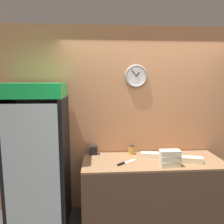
{
  "coord_description": "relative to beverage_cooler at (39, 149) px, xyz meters",
  "views": [
    {
      "loc": [
        -0.74,
        -1.87,
        1.96
      ],
      "look_at": [
        -0.54,
        0.98,
        1.53
      ],
      "focal_mm": 35.0,
      "sensor_mm": 36.0,
      "label": 1
    }
  ],
  "objects": [
    {
      "name": "sandwich_stack_middle",
      "position": [
        1.68,
        -0.32,
        -0.06
      ],
      "size": [
        0.26,
        0.12,
        0.07
      ],
      "color": "beige",
      "rests_on": "sandwich_stack_bottom"
    },
    {
      "name": "napkin_dispenser",
      "position": [
        0.73,
        0.19,
        -0.1
      ],
      "size": [
        0.11,
        0.09,
        0.12
      ],
      "color": "black",
      "rests_on": "prep_counter"
    },
    {
      "name": "chefs_knife",
      "position": [
        1.13,
        -0.19,
        -0.15
      ],
      "size": [
        0.28,
        0.24,
        0.02
      ],
      "color": "silver",
      "rests_on": "prep_counter"
    },
    {
      "name": "wall_back",
      "position": [
        1.52,
        0.31,
        0.31
      ],
      "size": [
        5.2,
        0.09,
        2.7
      ],
      "color": "tan",
      "rests_on": "ground_plane"
    },
    {
      "name": "condiment_jar",
      "position": [
        1.28,
        0.17,
        -0.1
      ],
      "size": [
        0.09,
        0.09,
        0.13
      ],
      "color": "gold",
      "rests_on": "prep_counter"
    },
    {
      "name": "prep_counter",
      "position": [
        1.53,
        -0.09,
        -0.6
      ],
      "size": [
        1.88,
        0.7,
        0.88
      ],
      "color": "#4C3828",
      "rests_on": "ground_plane"
    },
    {
      "name": "sandwich_stack_bottom",
      "position": [
        1.68,
        -0.32,
        -0.13
      ],
      "size": [
        0.26,
        0.14,
        0.07
      ],
      "color": "beige",
      "rests_on": "prep_counter"
    },
    {
      "name": "sandwich_flat_right",
      "position": [
        1.51,
        -0.0,
        -0.13
      ],
      "size": [
        0.27,
        0.15,
        0.07
      ],
      "color": "beige",
      "rests_on": "prep_counter"
    },
    {
      "name": "beverage_cooler",
      "position": [
        0.0,
        0.0,
        0.0
      ],
      "size": [
        0.76,
        0.61,
        1.91
      ],
      "color": "black",
      "rests_on": "ground_plane"
    },
    {
      "name": "sandwich_stack_top",
      "position": [
        1.68,
        -0.32,
        0.01
      ],
      "size": [
        0.25,
        0.12,
        0.07
      ],
      "color": "beige",
      "rests_on": "sandwich_stack_middle"
    },
    {
      "name": "sandwich_flat_left",
      "position": [
        2.02,
        -0.21,
        -0.13
      ],
      "size": [
        0.29,
        0.17,
        0.07
      ],
      "color": "beige",
      "rests_on": "prep_counter"
    }
  ]
}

